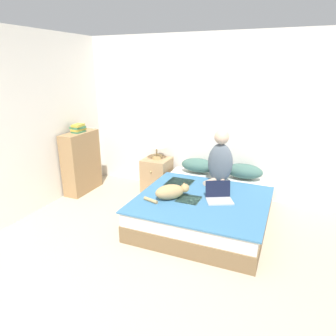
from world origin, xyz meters
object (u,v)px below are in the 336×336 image
at_px(bed, 206,207).
at_px(person_sitting, 220,160).
at_px(pillow_near, 198,165).
at_px(bookshelf, 81,162).
at_px(cat_tabby, 171,192).
at_px(nightstand, 157,174).
at_px(book_stack_top, 78,128).
at_px(table_lamp, 157,142).
at_px(pillow_far, 244,171).
at_px(laptop_open, 219,197).

relative_size(bed, person_sitting, 2.45).
relative_size(pillow_near, bookshelf, 0.55).
bearing_deg(cat_tabby, bed, 0.05).
bearing_deg(nightstand, book_stack_top, -155.74).
bearing_deg(cat_tabby, table_lamp, 80.33).
bearing_deg(bookshelf, pillow_far, 12.54).
xyz_separation_m(bed, laptop_open, (0.21, -0.15, 0.26)).
bearing_deg(table_lamp, nightstand, -76.22).
relative_size(person_sitting, table_lamp, 1.95).
bearing_deg(cat_tabby, book_stack_top, 120.59).
xyz_separation_m(person_sitting, table_lamp, (-1.15, 0.26, 0.09)).
bearing_deg(bed, laptop_open, -36.03).
bearing_deg(cat_tabby, bookshelf, 120.61).
relative_size(person_sitting, cat_tabby, 1.54).
bearing_deg(nightstand, bed, -34.12).
bearing_deg(bed, cat_tabby, -137.32).
bearing_deg(table_lamp, book_stack_top, -155.39).
height_order(laptop_open, bookshelf, bookshelf).
bearing_deg(person_sitting, pillow_near, 144.14).
relative_size(pillow_near, table_lamp, 1.40).
bearing_deg(bed, table_lamp, 145.65).
distance_m(person_sitting, nightstand, 1.27).
distance_m(laptop_open, book_stack_top, 2.57).
bearing_deg(laptop_open, pillow_far, 54.30).
relative_size(pillow_far, cat_tabby, 1.11).
bearing_deg(pillow_far, book_stack_top, -167.48).
bearing_deg(pillow_near, nightstand, -175.45).
xyz_separation_m(bed, bookshelf, (-2.25, 0.21, 0.31)).
relative_size(pillow_near, person_sitting, 0.72).
bearing_deg(person_sitting, book_stack_top, -173.17).
distance_m(bed, cat_tabby, 0.60).
bearing_deg(laptop_open, table_lamp, 119.05).
height_order(pillow_far, cat_tabby, pillow_far).
bearing_deg(pillow_far, person_sitting, -135.47).
distance_m(nightstand, bookshelf, 1.30).
distance_m(bed, table_lamp, 1.47).
relative_size(table_lamp, bookshelf, 0.39).
xyz_separation_m(laptop_open, table_lamp, (-1.30, 0.90, 0.39)).
relative_size(cat_tabby, laptop_open, 1.25).
distance_m(pillow_far, laptop_open, 0.96).
bearing_deg(bookshelf, book_stack_top, 89.34).
bearing_deg(pillow_far, cat_tabby, -123.10).
relative_size(person_sitting, nightstand, 1.40).
xyz_separation_m(pillow_far, cat_tabby, (-0.75, -1.15, -0.01)).
xyz_separation_m(cat_tabby, bookshelf, (-1.87, 0.56, 0.00)).
height_order(bed, pillow_far, pillow_far).
height_order(cat_tabby, book_stack_top, book_stack_top).
height_order(table_lamp, book_stack_top, book_stack_top).
distance_m(bed, person_sitting, 0.74).
xyz_separation_m(bed, table_lamp, (-1.09, 0.75, 0.65)).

